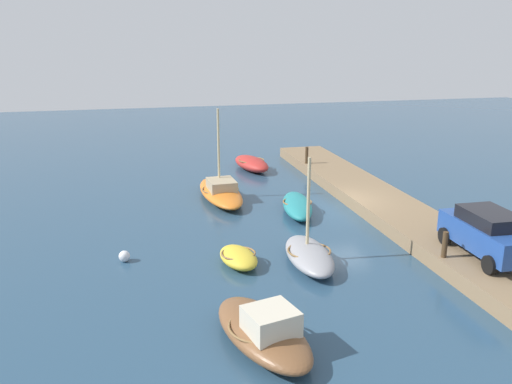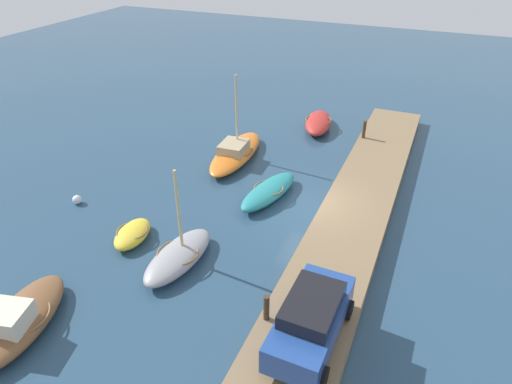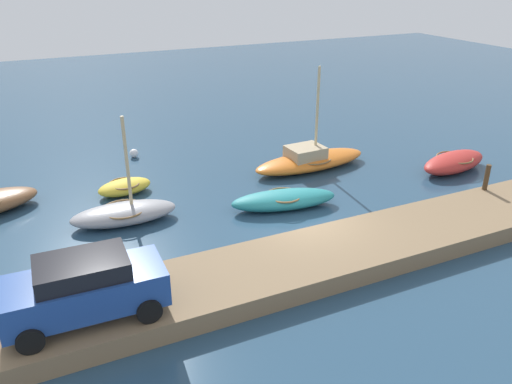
# 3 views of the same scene
# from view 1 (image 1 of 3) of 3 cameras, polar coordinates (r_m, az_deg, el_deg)

# --- Properties ---
(ground_plane) EXTENTS (84.00, 84.00, 0.00)m
(ground_plane) POSITION_cam_1_polar(r_m,az_deg,el_deg) (26.25, 9.17, -2.03)
(ground_plane) COLOR navy
(dock_platform) EXTENTS (25.29, 2.96, 0.60)m
(dock_platform) POSITION_cam_1_polar(r_m,az_deg,el_deg) (26.98, 13.13, -1.09)
(dock_platform) COLOR #846B4C
(dock_platform) RESTS_ON ground_plane
(rowboat_grey) EXTENTS (3.91, 1.81, 4.00)m
(rowboat_grey) POSITION_cam_1_polar(r_m,az_deg,el_deg) (20.01, 5.69, -6.67)
(rowboat_grey) COLOR #939399
(rowboat_grey) RESTS_ON ground_plane
(sailboat_orange) EXTENTS (5.80, 2.15, 4.68)m
(sailboat_orange) POSITION_cam_1_polar(r_m,az_deg,el_deg) (27.75, -3.80, 0.08)
(sailboat_orange) COLOR orange
(sailboat_orange) RESTS_ON ground_plane
(rowboat_red) EXTENTS (4.05, 2.24, 0.82)m
(rowboat_red) POSITION_cam_1_polar(r_m,az_deg,el_deg) (33.88, -0.49, 3.07)
(rowboat_red) COLOR #B72D28
(rowboat_red) RESTS_ON ground_plane
(dinghy_yellow) EXTENTS (2.38, 1.57, 0.59)m
(dinghy_yellow) POSITION_cam_1_polar(r_m,az_deg,el_deg) (19.89, -1.89, -6.96)
(dinghy_yellow) COLOR gold
(dinghy_yellow) RESTS_ON ground_plane
(rowboat_teal) EXTENTS (4.34, 2.14, 0.71)m
(rowboat_teal) POSITION_cam_1_polar(r_m,az_deg,el_deg) (25.66, 4.42, -1.45)
(rowboat_teal) COLOR teal
(rowboat_teal) RESTS_ON ground_plane
(motorboat_brown) EXTENTS (4.58, 2.80, 1.29)m
(motorboat_brown) POSITION_cam_1_polar(r_m,az_deg,el_deg) (15.00, 0.82, -14.55)
(motorboat_brown) COLOR brown
(motorboat_brown) RESTS_ON ground_plane
(mooring_post_west) EXTENTS (0.19, 0.19, 0.95)m
(mooring_post_west) POSITION_cam_1_polar(r_m,az_deg,el_deg) (20.10, 19.52, -5.32)
(mooring_post_west) COLOR #47331E
(mooring_post_west) RESTS_ON dock_platform
(mooring_post_mid_west) EXTENTS (0.19, 0.19, 1.03)m
(mooring_post_mid_west) POSITION_cam_1_polar(r_m,az_deg,el_deg) (33.12, 5.44, 3.94)
(mooring_post_mid_west) COLOR #47331E
(mooring_post_mid_west) RESTS_ON dock_platform
(parked_car) EXTENTS (3.94, 1.95, 1.68)m
(parked_car) POSITION_cam_1_polar(r_m,az_deg,el_deg) (20.63, 23.56, -4.03)
(parked_car) COLOR #234793
(parked_car) RESTS_ON dock_platform
(marker_buoy) EXTENTS (0.43, 0.43, 0.43)m
(marker_buoy) POSITION_cam_1_polar(r_m,az_deg,el_deg) (20.79, -13.88, -6.67)
(marker_buoy) COLOR silver
(marker_buoy) RESTS_ON ground_plane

